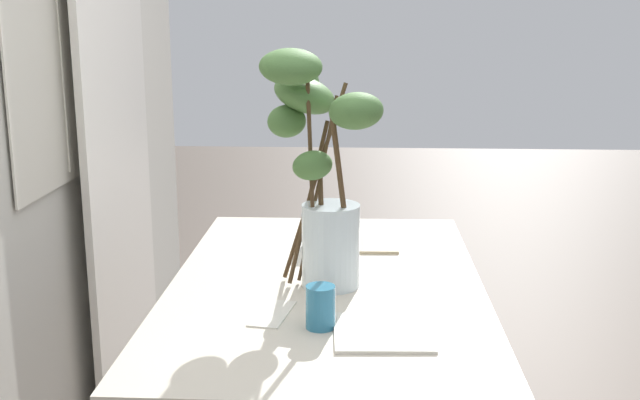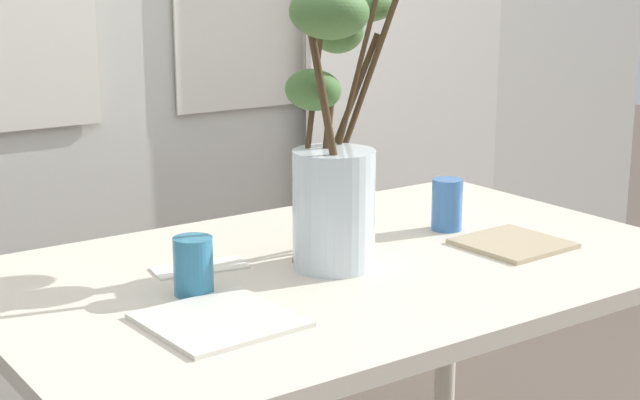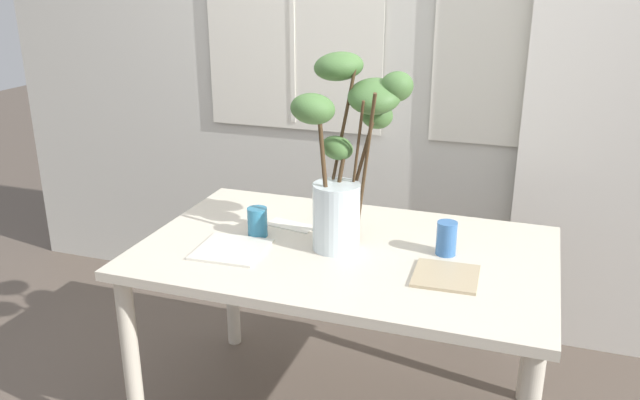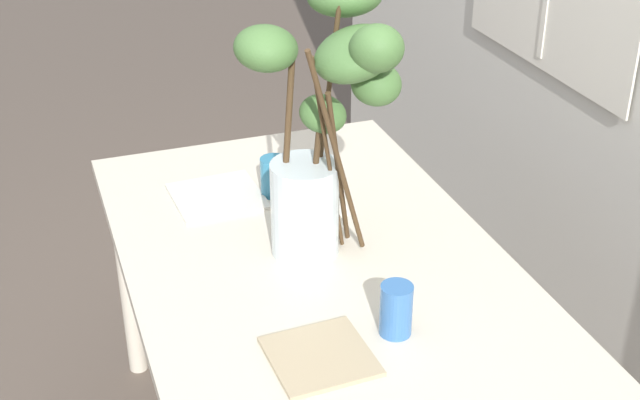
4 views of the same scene
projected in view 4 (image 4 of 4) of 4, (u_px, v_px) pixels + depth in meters
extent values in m
cube|color=beige|center=(315.00, 262.00, 2.23)|extent=(1.48, 0.93, 0.04)
cylinder|color=beige|center=(128.00, 278.00, 2.86)|extent=(0.06, 0.06, 0.74)
cylinder|color=beige|center=(360.00, 235.00, 3.10)|extent=(0.06, 0.06, 0.74)
cylinder|color=silver|center=(305.00, 209.00, 2.19)|extent=(0.17, 0.17, 0.25)
cylinder|color=silver|center=(305.00, 236.00, 2.23)|extent=(0.15, 0.15, 0.08)
cylinder|color=#47331E|center=(287.00, 153.00, 2.13)|extent=(0.09, 0.08, 0.52)
ellipsoid|color=#477038|center=(266.00, 48.00, 2.03)|extent=(0.22, 0.22, 0.12)
cylinder|color=#47331E|center=(338.00, 171.00, 2.11)|extent=(0.15, 0.12, 0.47)
ellipsoid|color=#477038|center=(376.00, 84.00, 1.97)|extent=(0.17, 0.17, 0.12)
cylinder|color=#47331E|center=(324.00, 128.00, 2.12)|extent=(0.12, 0.04, 0.63)
cylinder|color=#47331E|center=(328.00, 158.00, 2.08)|extent=(0.10, 0.12, 0.54)
ellipsoid|color=#477038|center=(355.00, 54.00, 1.92)|extent=(0.26, 0.28, 0.18)
cylinder|color=#47331E|center=(338.00, 158.00, 2.05)|extent=(0.12, 0.19, 0.58)
ellipsoid|color=#477038|center=(377.00, 48.00, 1.85)|extent=(0.18, 0.17, 0.15)
cylinder|color=#47331E|center=(314.00, 183.00, 2.17)|extent=(0.07, 0.03, 0.35)
ellipsoid|color=#477038|center=(323.00, 114.00, 2.10)|extent=(0.16, 0.15, 0.12)
cylinder|color=teal|center=(274.00, 177.00, 2.49)|extent=(0.08, 0.08, 0.11)
cylinder|color=#386BAD|center=(396.00, 310.00, 1.92)|extent=(0.07, 0.07, 0.12)
cube|color=silver|center=(217.00, 196.00, 2.49)|extent=(0.25, 0.25, 0.01)
cube|color=tan|center=(320.00, 356.00, 1.87)|extent=(0.22, 0.22, 0.01)
cube|color=silver|center=(328.00, 199.00, 2.48)|extent=(0.20, 0.12, 0.00)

